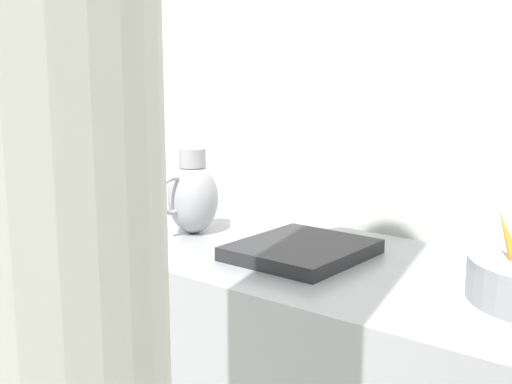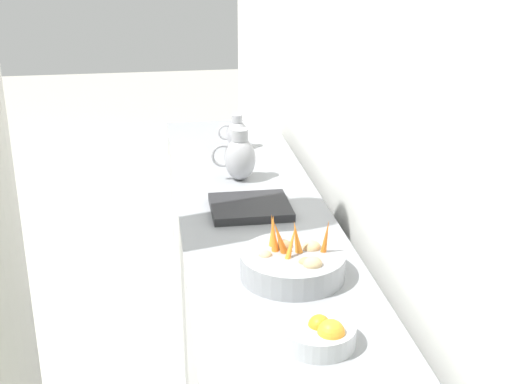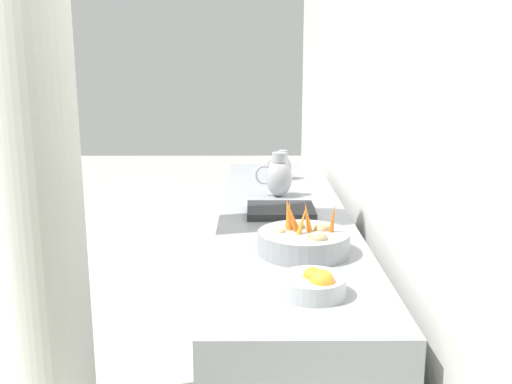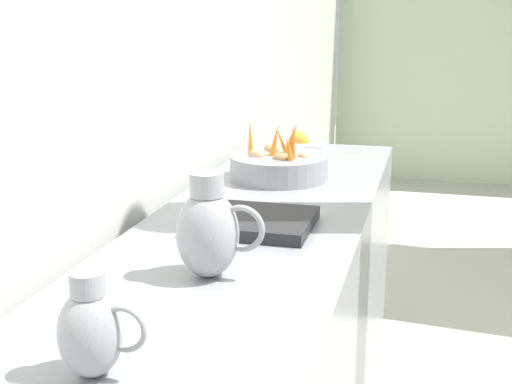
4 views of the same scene
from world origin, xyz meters
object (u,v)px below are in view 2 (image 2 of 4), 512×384
at_px(orange_bowl, 320,334).
at_px(metal_pitcher_short, 237,133).
at_px(metal_pitcher_tall, 239,157).
at_px(vegetable_colander, 293,263).

xyz_separation_m(orange_bowl, metal_pitcher_short, (0.01, -1.93, 0.05)).
relative_size(orange_bowl, metal_pitcher_tall, 0.88).
bearing_deg(orange_bowl, vegetable_colander, -90.42).
bearing_deg(metal_pitcher_short, metal_pitcher_tall, 84.44).
xyz_separation_m(orange_bowl, metal_pitcher_tall, (0.06, -1.44, 0.08)).
distance_m(vegetable_colander, orange_bowl, 0.44).
relative_size(orange_bowl, metal_pitcher_short, 1.17).
bearing_deg(metal_pitcher_tall, orange_bowl, 92.22).
height_order(vegetable_colander, metal_pitcher_short, vegetable_colander).
bearing_deg(orange_bowl, metal_pitcher_tall, -87.78).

